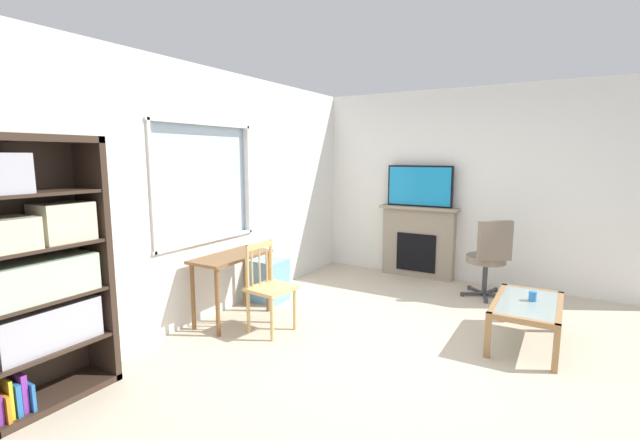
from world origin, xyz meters
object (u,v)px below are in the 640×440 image
desk_under_window (232,267)px  coffee_table (527,308)px  plastic_drawer_unit (269,280)px  office_chair (489,255)px  wooden_chair (269,286)px  sippy_cup (533,296)px  tv (420,186)px  bookshelf (35,272)px  fireplace (418,241)px

desk_under_window → coffee_table: size_ratio=0.89×
plastic_drawer_unit → office_chair: size_ratio=0.52×
wooden_chair → coffee_table: size_ratio=0.89×
sippy_cup → tv: bearing=44.7°
desk_under_window → wooden_chair: size_ratio=1.01×
bookshelf → desk_under_window: (1.87, -0.11, -0.37)m
tv → sippy_cup: (-1.66, -1.64, -0.88)m
coffee_table → sippy_cup: (0.06, -0.03, 0.10)m
desk_under_window → sippy_cup: desk_under_window is taller
desk_under_window → wooden_chair: (-0.03, -0.51, -0.13)m
bookshelf → office_chair: (4.03, -2.36, -0.41)m
coffee_table → office_chair: bearing=24.1°
desk_under_window → tv: (2.67, -1.19, 0.74)m
office_chair → coffee_table: bearing=-155.9°
coffee_table → sippy_cup: sippy_cup is taller
plastic_drawer_unit → sippy_cup: 2.90m
tv → sippy_cup: bearing=-135.3°
fireplace → tv: size_ratio=1.21×
tv → coffee_table: (-1.72, -1.61, -0.98)m
office_chair → coffee_table: office_chair is taller
sippy_cup → bookshelf: bearing=134.4°
fireplace → tv: 0.81m
tv → office_chair: 1.42m
tv → desk_under_window: bearing=156.0°
desk_under_window → plastic_drawer_unit: 0.78m
bookshelf → desk_under_window: bearing=-3.3°
plastic_drawer_unit → fireplace: size_ratio=0.45×
office_chair → tv: bearing=64.5°
coffee_table → plastic_drawer_unit: bearing=94.9°
desk_under_window → plastic_drawer_unit: desk_under_window is taller
plastic_drawer_unit → sippy_cup: size_ratio=5.73×
plastic_drawer_unit → tv: tv is taller
office_chair → sippy_cup: office_chair is taller
coffee_table → fireplace: bearing=42.8°
sippy_cup → fireplace: bearing=44.4°
coffee_table → tv: bearing=43.1°
wooden_chair → fireplace: bearing=-13.9°
desk_under_window → tv: 3.01m
wooden_chair → plastic_drawer_unit: (0.73, 0.56, -0.21)m
bookshelf → desk_under_window: bookshelf is taller
plastic_drawer_unit → sippy_cup: (0.30, -2.88, 0.20)m
tv → office_chair: size_ratio=0.95×
desk_under_window → coffee_table: 2.96m
sippy_cup → office_chair: bearing=26.6°
office_chair → sippy_cup: size_ratio=11.11×
fireplace → coffee_table: bearing=-137.2°
wooden_chair → tv: (2.70, -0.67, 0.87)m
sippy_cup → coffee_table: bearing=149.5°
bookshelf → office_chair: 4.69m
bookshelf → office_chair: bearing=-30.4°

